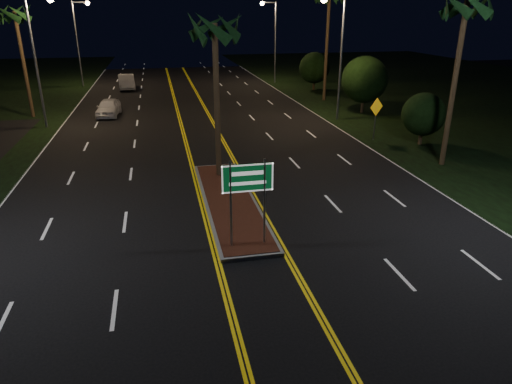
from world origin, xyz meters
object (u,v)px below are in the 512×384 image
object	(u,v)px
streetlight_left_mid	(39,47)
streetlight_right_mid	(337,45)
median_island	(230,202)
shrub_far	(314,68)
car_far	(126,81)
shrub_mid	(364,80)
streetlight_left_far	(80,34)
streetlight_right_far	(272,33)
car_near	(108,106)
palm_left_far	(15,15)
warning_sign	(376,112)
highway_sign	(248,186)
shrub_near	(424,114)
palm_right_near	(467,7)
palm_median	(215,28)

from	to	relation	value
streetlight_left_mid	streetlight_right_mid	xyz separation A→B (m)	(21.23, -2.00, 0.00)
median_island	shrub_far	xyz separation A→B (m)	(13.80, 29.00, 2.25)
median_island	car_far	size ratio (longest dim) A/B	1.89
shrub_mid	car_far	world-z (taller)	shrub_mid
streetlight_left_far	shrub_mid	distance (m)	31.85
shrub_mid	streetlight_right_far	bearing A→B (deg)	100.66
streetlight_left_far	car_near	bearing A→B (deg)	-77.25
streetlight_right_far	palm_left_far	distance (m)	27.36
car_near	shrub_far	bearing A→B (deg)	28.63
streetlight_left_mid	warning_sign	distance (m)	23.54
highway_sign	streetlight_left_mid	bearing A→B (deg)	116.59
car_far	shrub_near	bearing A→B (deg)	-59.08
shrub_mid	car_far	distance (m)	26.27
median_island	car_far	bearing A→B (deg)	100.05
highway_sign	shrub_near	bearing A→B (deg)	39.69
warning_sign	streetlight_right_mid	bearing A→B (deg)	70.42
median_island	palm_left_far	xyz separation A→B (m)	(-12.80, 21.00, 7.66)
highway_sign	car_near	size ratio (longest dim) A/B	0.67
car_far	warning_sign	xyz separation A→B (m)	(17.08, -25.29, 0.94)
palm_left_far	car_far	world-z (taller)	palm_left_far
median_island	palm_left_far	bearing A→B (deg)	121.36
streetlight_left_far	streetlight_right_mid	xyz separation A→B (m)	(21.23, -22.00, 0.00)
streetlight_left_far	palm_right_near	world-z (taller)	palm_right_near
shrub_mid	warning_sign	bearing A→B (deg)	-109.35
highway_sign	palm_median	size ratio (longest dim) A/B	0.39
streetlight_right_mid	car_far	world-z (taller)	streetlight_right_mid
highway_sign	median_island	bearing A→B (deg)	90.00
median_island	shrub_near	xyz separation A→B (m)	(13.50, 7.00, 1.86)
median_island	streetlight_left_far	xyz separation A→B (m)	(-10.61, 37.00, 5.57)
streetlight_right_mid	shrub_mid	xyz separation A→B (m)	(3.39, 2.00, -2.93)
palm_median	streetlight_right_far	bearing A→B (deg)	71.38
shrub_mid	warning_sign	size ratio (longest dim) A/B	1.65
palm_median	palm_right_near	size ratio (longest dim) A/B	0.89
palm_right_near	car_far	bearing A→B (deg)	120.91
car_near	car_far	bearing A→B (deg)	92.05
shrub_mid	car_far	size ratio (longest dim) A/B	0.85
shrub_near	shrub_far	bearing A→B (deg)	89.22
highway_sign	streetlight_left_far	size ratio (longest dim) A/B	0.36
streetlight_right_mid	shrub_near	world-z (taller)	streetlight_right_mid
shrub_far	warning_sign	size ratio (longest dim) A/B	1.42
warning_sign	car_near	bearing A→B (deg)	123.67
warning_sign	shrub_far	bearing A→B (deg)	58.73
streetlight_right_far	shrub_mid	xyz separation A→B (m)	(3.39, -18.00, -2.93)
median_island	streetlight_right_far	xyz separation A→B (m)	(10.61, 35.00, 5.57)
median_island	shrub_far	world-z (taller)	shrub_far
palm_right_near	shrub_mid	bearing A→B (deg)	83.88
streetlight_left_mid	palm_left_far	xyz separation A→B (m)	(-2.19, 4.00, 2.09)
streetlight_left_mid	median_island	bearing A→B (deg)	-58.02
palm_median	shrub_near	distance (m)	14.93
streetlight_left_far	palm_median	bearing A→B (deg)	-72.42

